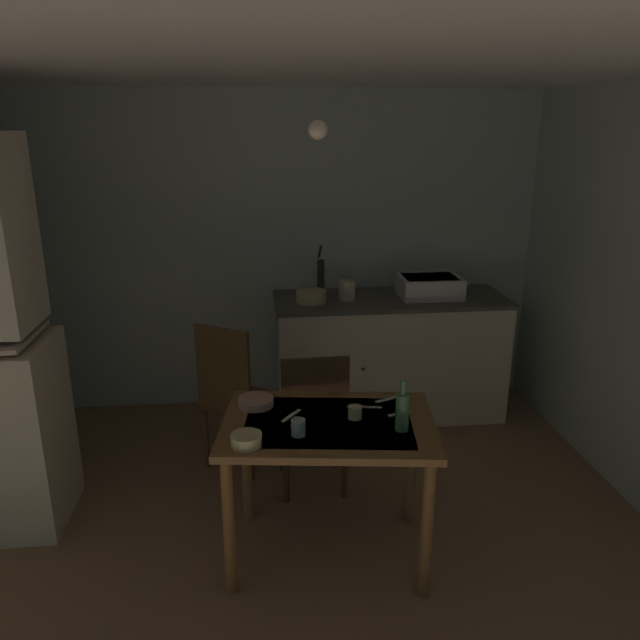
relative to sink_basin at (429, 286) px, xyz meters
name	(u,v)px	position (x,y,z in m)	size (l,w,h in m)	color
ground_plane	(265,541)	(-1.26, -1.46, -0.99)	(5.26, 5.26, 0.00)	#916D4F
wall_back	(255,254)	(-1.26, 0.37, 0.19)	(4.36, 0.10, 2.37)	silver
ceiling_slab	(249,45)	(-1.26, -1.46, 1.43)	(4.36, 3.66, 0.10)	silver
counter_cabinet	(389,356)	(-0.29, 0.00, -0.53)	(1.70, 0.64, 0.92)	beige
sink_basin	(429,286)	(0.00, 0.00, 0.00)	(0.44, 0.34, 0.15)	white
hand_pump	(321,275)	(-0.80, 0.05, 0.09)	(0.05, 0.27, 0.39)	#232328
mixing_bowl_counter	(311,296)	(-0.88, -0.05, -0.04)	(0.22, 0.22, 0.08)	beige
stoneware_crock	(347,290)	(-0.61, -0.02, -0.01)	(0.12, 0.12, 0.14)	beige
dining_table	(328,442)	(-0.94, -1.58, -0.36)	(1.10, 0.82, 0.75)	brown
chair_far_side	(313,417)	(-0.96, -1.00, -0.51)	(0.41, 0.41, 0.90)	#4C311A
chair_by_counter	(235,395)	(-1.42, -0.69, -0.49)	(0.55, 0.55, 0.98)	#50311B
serving_bowl_wide	(256,402)	(-1.28, -1.37, -0.22)	(0.18, 0.18, 0.04)	tan
soup_bowl_small	(246,440)	(-1.33, -1.78, -0.22)	(0.14, 0.14, 0.06)	beige
teacup_cream	(298,427)	(-1.09, -1.71, -0.20)	(0.07, 0.07, 0.08)	#9EB2C6
mug_tall	(355,412)	(-0.81, -1.56, -0.21)	(0.07, 0.07, 0.06)	beige
glass_bottle	(402,410)	(-0.61, -1.71, -0.14)	(0.06, 0.06, 0.25)	#4C7F56
table_knife	(364,407)	(-0.74, -1.45, -0.24)	(0.17, 0.02, 0.01)	silver
teaspoon_near_bowl	(399,414)	(-0.58, -1.54, -0.24)	(0.13, 0.02, 0.01)	beige
teaspoon_by_cup	(387,399)	(-0.60, -1.38, -0.24)	(0.15, 0.02, 0.01)	beige
serving_spoon	(291,416)	(-1.11, -1.51, -0.24)	(0.15, 0.02, 0.01)	beige
pendant_bulb	(318,130)	(-0.99, -1.62, 1.10)	(0.08, 0.08, 0.08)	#F9EFCC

